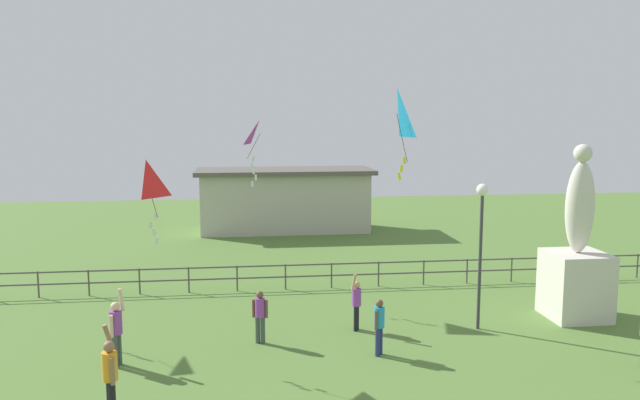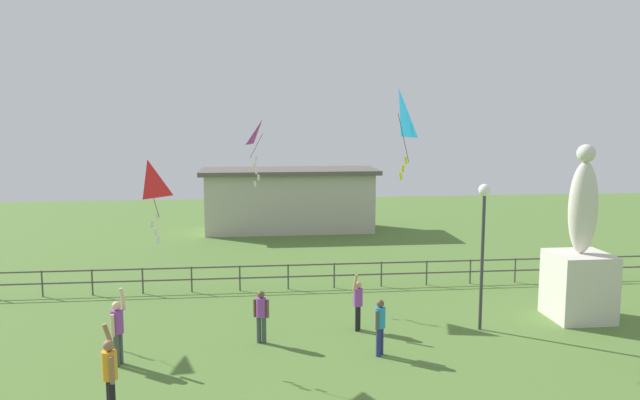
{
  "view_description": "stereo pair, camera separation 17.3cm",
  "coord_description": "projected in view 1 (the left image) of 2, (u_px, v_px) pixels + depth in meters",
  "views": [
    {
      "loc": [
        -1.97,
        -8.49,
        6.38
      ],
      "look_at": [
        -0.21,
        5.78,
        4.44
      ],
      "focal_mm": 35.04,
      "sensor_mm": 36.0,
      "label": 1
    },
    {
      "loc": [
        -1.79,
        -8.51,
        6.38
      ],
      "look_at": [
        -0.21,
        5.78,
        4.44
      ],
      "focal_mm": 35.04,
      "sensor_mm": 36.0,
      "label": 2
    }
  ],
  "objects": [
    {
      "name": "person_1",
      "position": [
        379.0,
        323.0,
        16.66
      ],
      "size": [
        0.32,
        0.38,
        1.54
      ],
      "color": "navy",
      "rests_on": "ground_plane"
    },
    {
      "name": "statue_monument",
      "position": [
        577.0,
        265.0,
        19.71
      ],
      "size": [
        1.77,
        1.77,
        5.53
      ],
      "color": "beige",
      "rests_on": "ground_plane"
    },
    {
      "name": "kite_1",
      "position": [
        147.0,
        183.0,
        16.52
      ],
      "size": [
        0.78,
        0.83,
        2.23
      ],
      "color": "red"
    },
    {
      "name": "person_6",
      "position": [
        116.0,
        328.0,
        15.93
      ],
      "size": [
        0.37,
        0.5,
        1.99
      ],
      "color": "#3F4C47",
      "rests_on": "ground_plane"
    },
    {
      "name": "person_7",
      "position": [
        260.0,
        313.0,
        17.57
      ],
      "size": [
        0.44,
        0.28,
        1.51
      ],
      "color": "#3F4C47",
      "rests_on": "ground_plane"
    },
    {
      "name": "kite_6",
      "position": [
        397.0,
        116.0,
        17.31
      ],
      "size": [
        0.61,
        0.84,
        2.56
      ],
      "color": "#198CD1"
    },
    {
      "name": "person_0",
      "position": [
        356.0,
        302.0,
        18.62
      ],
      "size": [
        0.35,
        0.44,
        1.77
      ],
      "color": "black",
      "rests_on": "ground_plane"
    },
    {
      "name": "kite_3",
      "position": [
        260.0,
        137.0,
        21.65
      ],
      "size": [
        0.8,
        0.85,
        2.3
      ],
      "color": "#B22DB2"
    },
    {
      "name": "person_5",
      "position": [
        110.0,
        374.0,
        13.09
      ],
      "size": [
        0.34,
        0.55,
        2.03
      ],
      "color": "black",
      "rests_on": "ground_plane"
    },
    {
      "name": "waterfront_railing",
      "position": [
        288.0,
        273.0,
        23.08
      ],
      "size": [
        36.03,
        0.06,
        0.95
      ],
      "color": "#4C4742",
      "rests_on": "ground_plane"
    },
    {
      "name": "pavilion_building",
      "position": [
        285.0,
        199.0,
        34.82
      ],
      "size": [
        9.77,
        3.78,
        3.46
      ],
      "color": "#B7B2A3",
      "rests_on": "ground_plane"
    },
    {
      "name": "lamppost",
      "position": [
        481.0,
        224.0,
        18.44
      ],
      "size": [
        0.36,
        0.36,
        4.42
      ],
      "color": "#38383D",
      "rests_on": "ground_plane"
    }
  ]
}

